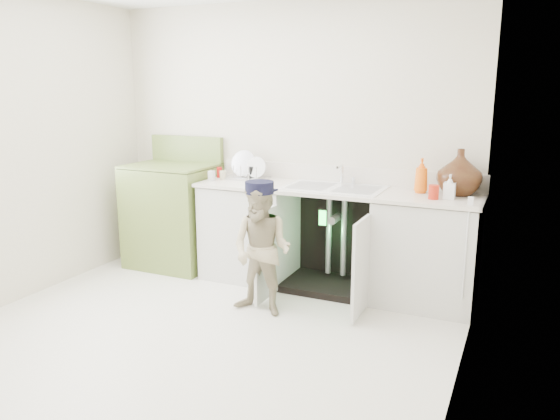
# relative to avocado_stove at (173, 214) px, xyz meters

# --- Properties ---
(ground) EXTENTS (3.50, 3.50, 0.00)m
(ground) POSITION_rel_avocado_stove_xyz_m (1.10, -1.18, -0.52)
(ground) COLOR beige
(ground) RESTS_ON ground
(room_shell) EXTENTS (6.00, 5.50, 1.26)m
(room_shell) POSITION_rel_avocado_stove_xyz_m (1.10, -1.18, 0.73)
(room_shell) COLOR beige
(room_shell) RESTS_ON ground
(counter_run) EXTENTS (2.44, 1.02, 1.27)m
(counter_run) POSITION_rel_avocado_stove_xyz_m (1.69, 0.03, -0.04)
(counter_run) COLOR silver
(counter_run) RESTS_ON ground
(avocado_stove) EXTENTS (0.81, 0.65, 1.26)m
(avocado_stove) POSITION_rel_avocado_stove_xyz_m (0.00, 0.00, 0.00)
(avocado_stove) COLOR olive
(avocado_stove) RESTS_ON ground
(repair_worker) EXTENTS (0.65, 0.61, 1.05)m
(repair_worker) POSITION_rel_avocado_stove_xyz_m (1.33, -0.72, 0.01)
(repair_worker) COLOR tan
(repair_worker) RESTS_ON ground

